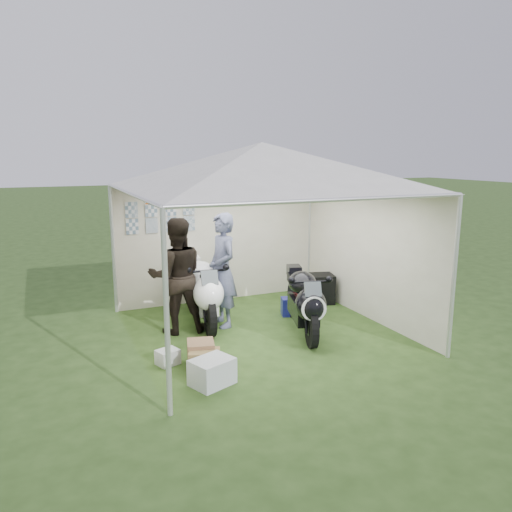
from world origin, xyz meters
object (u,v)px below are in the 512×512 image
(person_blue_jacket, at_px, (222,270))
(motorcycle_black, at_px, (304,300))
(person_dark_jacket, at_px, (177,276))
(crate_0, at_px, (212,372))
(crate_3, at_px, (204,360))
(crate_2, at_px, (168,357))
(crate_1, at_px, (201,353))
(paddock_stand, at_px, (293,306))
(equipment_box, at_px, (318,289))
(canopy_tent, at_px, (261,171))
(motorcycle_white, at_px, (202,289))

(person_blue_jacket, bearing_deg, motorcycle_black, 45.44)
(motorcycle_black, xyz_separation_m, person_blue_jacket, (-1.05, 0.88, 0.39))
(person_blue_jacket, bearing_deg, person_dark_jacket, -94.26)
(person_dark_jacket, xyz_separation_m, crate_0, (-0.10, -2.02, -0.76))
(person_blue_jacket, relative_size, crate_3, 4.64)
(person_dark_jacket, bearing_deg, crate_2, 75.01)
(person_dark_jacket, xyz_separation_m, crate_1, (-0.05, -1.37, -0.77))
(paddock_stand, bearing_deg, person_blue_jacket, -179.88)
(equipment_box, bearing_deg, person_dark_jacket, -170.56)
(person_dark_jacket, bearing_deg, person_blue_jacket, -173.46)
(canopy_tent, bearing_deg, crate_1, -146.16)
(motorcycle_black, xyz_separation_m, crate_1, (-1.87, -0.49, -0.40))
(crate_0, bearing_deg, person_dark_jacket, 87.12)
(paddock_stand, relative_size, person_blue_jacket, 0.22)
(motorcycle_black, xyz_separation_m, paddock_stand, (0.28, 0.88, -0.40))
(crate_2, bearing_deg, motorcycle_white, 56.21)
(paddock_stand, bearing_deg, person_dark_jacket, -179.81)
(motorcycle_black, distance_m, paddock_stand, 1.01)
(motorcycle_white, xyz_separation_m, motorcycle_black, (1.33, -1.11, -0.03))
(crate_0, bearing_deg, equipment_box, 39.82)
(motorcycle_white, bearing_deg, crate_2, -116.38)
(crate_3, bearing_deg, equipment_box, 34.84)
(motorcycle_black, bearing_deg, person_blue_jacket, 157.56)
(canopy_tent, height_order, paddock_stand, canopy_tent)
(equipment_box, bearing_deg, motorcycle_white, -174.08)
(motorcycle_white, xyz_separation_m, crate_0, (-0.59, -2.25, -0.43))
(person_blue_jacket, xyz_separation_m, equipment_box, (2.13, 0.48, -0.67))
(person_dark_jacket, relative_size, crate_1, 5.14)
(motorcycle_black, xyz_separation_m, crate_0, (-1.92, -1.14, -0.39))
(equipment_box, distance_m, crate_3, 3.60)
(motorcycle_white, relative_size, motorcycle_black, 1.09)
(paddock_stand, bearing_deg, crate_1, -147.37)
(crate_2, relative_size, crate_3, 0.69)
(canopy_tent, relative_size, equipment_box, 10.15)
(crate_0, height_order, crate_1, crate_0)
(paddock_stand, height_order, person_dark_jacket, person_dark_jacket)
(motorcycle_black, bearing_deg, crate_2, -154.48)
(crate_2, bearing_deg, crate_1, -22.02)
(person_dark_jacket, distance_m, equipment_box, 3.01)
(motorcycle_black, distance_m, person_blue_jacket, 1.43)
(motorcycle_black, height_order, paddock_stand, motorcycle_black)
(paddock_stand, bearing_deg, crate_0, -137.42)
(motorcycle_white, height_order, person_blue_jacket, person_blue_jacket)
(crate_3, bearing_deg, canopy_tent, 39.49)
(crate_2, distance_m, crate_3, 0.55)
(canopy_tent, height_order, motorcycle_black, canopy_tent)
(paddock_stand, distance_m, crate_1, 2.55)
(canopy_tent, distance_m, motorcycle_black, 2.13)
(crate_1, bearing_deg, paddock_stand, 32.63)
(person_blue_jacket, height_order, crate_2, person_blue_jacket)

